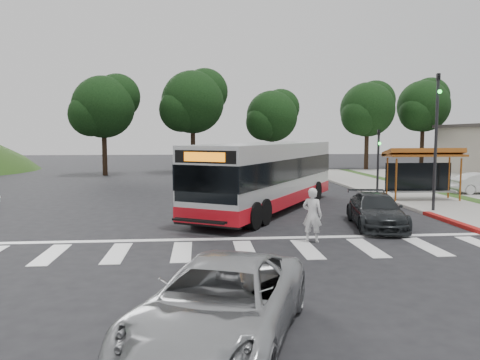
{
  "coord_description": "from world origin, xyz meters",
  "views": [
    {
      "loc": [
        -1.44,
        -19.5,
        3.65
      ],
      "look_at": [
        0.44,
        1.82,
        1.6
      ],
      "focal_mm": 35.0,
      "sensor_mm": 36.0,
      "label": 1
    }
  ],
  "objects": [
    {
      "name": "tree_north_a",
      "position": [
        -1.92,
        26.07,
        6.92
      ],
      "size": [
        6.6,
        6.15,
        10.17
      ],
      "color": "black",
      "rests_on": "ground"
    },
    {
      "name": "tree_north_b",
      "position": [
        6.07,
        28.06,
        5.66
      ],
      "size": [
        5.72,
        5.33,
        8.43
      ],
      "color": "black",
      "rests_on": "ground"
    },
    {
      "name": "tree_north_c",
      "position": [
        -9.92,
        24.06,
        6.29
      ],
      "size": [
        6.16,
        5.74,
        9.3
      ],
      "color": "black",
      "rests_on": "ground"
    },
    {
      "name": "tree_ne_b",
      "position": [
        23.08,
        30.06,
        6.92
      ],
      "size": [
        6.16,
        5.74,
        10.02
      ],
      "color": "black",
      "rests_on": "ground"
    },
    {
      "name": "curb_east",
      "position": [
        9.0,
        8.0,
        0.07
      ],
      "size": [
        0.3,
        40.0,
        0.15
      ],
      "primitive_type": "cube",
      "color": "#9E9991",
      "rests_on": "ground"
    },
    {
      "name": "traffic_signal_ne_short",
      "position": [
        9.6,
        8.49,
        2.48
      ],
      "size": [
        0.18,
        0.37,
        4.0
      ],
      "color": "black",
      "rests_on": "ground"
    },
    {
      "name": "bus_shelter",
      "position": [
        10.8,
        5.1,
        2.35
      ],
      "size": [
        4.2,
        1.6,
        2.86
      ],
      "color": "#904B18",
      "rests_on": "sidewalk_east"
    },
    {
      "name": "ground",
      "position": [
        0.0,
        0.0,
        0.0
      ],
      "size": [
        140.0,
        140.0,
        0.0
      ],
      "primitive_type": "plane",
      "color": "black",
      "rests_on": "ground"
    },
    {
      "name": "dark_sedan",
      "position": [
        5.58,
        -1.64,
        0.66
      ],
      "size": [
        2.55,
        4.79,
        1.32
      ],
      "primitive_type": "imported",
      "rotation": [
        0.0,
        0.0,
        -0.16
      ],
      "color": "black",
      "rests_on": "ground"
    },
    {
      "name": "sidewalk_east",
      "position": [
        11.0,
        8.0,
        0.06
      ],
      "size": [
        4.0,
        40.0,
        0.12
      ],
      "primitive_type": "cube",
      "color": "gray",
      "rests_on": "ground"
    },
    {
      "name": "silver_suv_south",
      "position": [
        -1.08,
        -11.61,
        0.73
      ],
      "size": [
        4.03,
        5.75,
        1.46
      ],
      "primitive_type": "imported",
      "rotation": [
        0.0,
        0.0,
        -0.34
      ],
      "color": "#A0A2A5",
      "rests_on": "ground"
    },
    {
      "name": "crosswalk_ladder",
      "position": [
        0.0,
        -5.0,
        0.01
      ],
      "size": [
        18.0,
        2.6,
        0.01
      ],
      "primitive_type": "cube",
      "color": "silver",
      "rests_on": "ground"
    },
    {
      "name": "curb_east_red",
      "position": [
        9.0,
        -2.0,
        0.08
      ],
      "size": [
        0.32,
        6.0,
        0.15
      ],
      "primitive_type": "cube",
      "color": "maroon",
      "rests_on": "ground"
    },
    {
      "name": "traffic_signal_ne_tall",
      "position": [
        9.6,
        1.49,
        3.88
      ],
      "size": [
        0.18,
        0.37,
        6.5
      ],
      "color": "black",
      "rests_on": "ground"
    },
    {
      "name": "tree_ne_a",
      "position": [
        16.08,
        28.06,
        6.39
      ],
      "size": [
        6.16,
        5.74,
        9.3
      ],
      "color": "black",
      "rests_on": "parking_lot"
    },
    {
      "name": "pedestrian",
      "position": [
        2.41,
        -3.99,
        0.94
      ],
      "size": [
        0.81,
        0.71,
        1.87
      ],
      "primitive_type": "imported",
      "rotation": [
        0.0,
        0.0,
        2.66
      ],
      "color": "silver",
      "rests_on": "ground"
    },
    {
      "name": "transit_bus",
      "position": [
        1.93,
        3.02,
        1.63
      ],
      "size": [
        8.69,
        12.33,
        3.27
      ],
      "primitive_type": null,
      "rotation": [
        0.0,
        0.0,
        -0.52
      ],
      "color": "#B9BCBE",
      "rests_on": "ground"
    }
  ]
}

